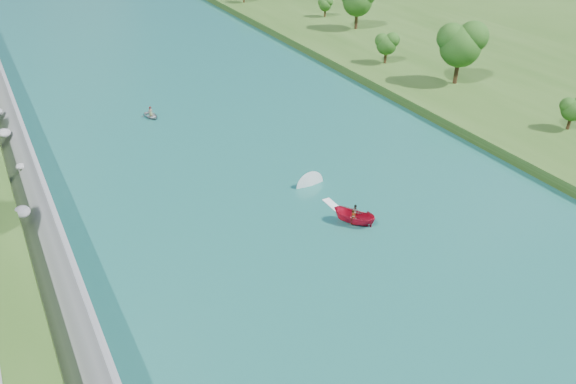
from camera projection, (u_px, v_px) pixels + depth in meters
ground at (362, 263)px, 53.46m from camera, size 260.00×260.00×0.00m
river_water at (266, 172)px, 68.29m from camera, size 55.00×240.00×0.10m
berm_east at (544, 93)px, 88.48m from camera, size 44.00×240.00×1.50m
riprap_bank at (39, 220)px, 56.42m from camera, size 4.51×236.00×4.05m
trees_east at (528, 80)px, 77.25m from camera, size 15.13×137.88×11.47m
motorboat at (347, 211)px, 59.49m from camera, size 4.05×19.08×1.99m
raft at (151, 115)px, 81.83m from camera, size 2.67×3.38×1.66m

